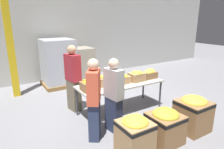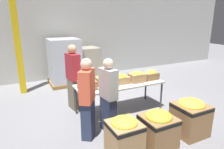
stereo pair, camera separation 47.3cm
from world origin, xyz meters
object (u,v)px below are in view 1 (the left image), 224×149
Objects in this scene: banana_box_1 at (105,80)px; volunteer_0 at (94,100)px; pallet_stack_1 at (75,67)px; pallet_stack_2 at (81,65)px; banana_box_3 at (137,76)px; donation_bin_1 at (165,125)px; pallet_stack_0 at (58,63)px; sorting_table at (121,85)px; banana_box_2 at (121,79)px; volunteer_1 at (114,96)px; volunteer_2 at (73,79)px; banana_box_0 at (90,85)px; support_pillar at (8,31)px; donation_bin_2 at (193,112)px; banana_box_4 at (149,74)px; donation_bin_0 at (135,135)px.

volunteer_0 is (-0.72, -0.82, -0.08)m from banana_box_1.
pallet_stack_2 is at bearing -26.94° from pallet_stack_1.
donation_bin_1 is at bearing -108.27° from banana_box_3.
pallet_stack_0 is (0.42, 3.67, 0.00)m from volunteer_0.
volunteer_0 is at bearing -146.48° from sorting_table.
banana_box_2 is 0.45m from banana_box_3.
volunteer_1 is at bearing -107.81° from banana_box_1.
donation_bin_1 is (-0.50, -1.52, -0.54)m from banana_box_3.
sorting_table is at bearing 46.43° from volunteer_2.
sorting_table is 5.68× the size of banana_box_0.
volunteer_0 is (-1.14, -0.76, 0.11)m from sorting_table.
pallet_stack_2 is (1.33, 3.75, -0.19)m from volunteer_0.
banana_box_3 reaches higher than banana_box_2.
pallet_stack_2 is at bearing 9.02° from support_pillar.
banana_box_4 is at bearing 85.79° from donation_bin_2.
banana_box_4 is 2.06m from volunteer_2.
pallet_stack_1 reaches higher than donation_bin_1.
donation_bin_2 is 0.47× the size of pallet_stack_0.
banana_box_3 is 1.74m from volunteer_0.
pallet_stack_2 reaches higher than banana_box_2.
banana_box_2 is (0.91, 0.06, -0.02)m from banana_box_0.
volunteer_2 is at bearing 132.95° from banana_box_1.
donation_bin_2 is (0.79, -1.61, -0.30)m from sorting_table.
banana_box_4 is at bearing 1.91° from banana_box_3.
pallet_stack_2 is at bearing 78.08° from donation_bin_0.
banana_box_3 is (1.35, -0.02, 0.00)m from banana_box_0.
volunteer_2 reaches higher than donation_bin_2.
banana_box_0 is 0.53× the size of donation_bin_0.
pallet_stack_0 is at bearing -174.73° from pallet_stack_2.
sorting_table is 1.96× the size of pallet_stack_1.
banana_box_1 is at bearing -97.38° from pallet_stack_1.
support_pillar is (-2.21, 2.63, 1.11)m from banana_box_2.
banana_box_2 is 0.24× the size of pallet_stack_0.
banana_box_1 is 0.25× the size of volunteer_1.
banana_box_1 is at bearing -84.01° from pallet_stack_0.
sorting_table is at bearing 4.56° from banana_box_0.
support_pillar is (-2.20, 2.61, 1.28)m from sorting_table.
volunteer_1 is at bearing 125.21° from donation_bin_1.
banana_box_3 is 1.30m from volunteer_1.
banana_box_1 is at bearing 33.90° from volunteer_2.
banana_box_4 is 0.24× the size of pallet_stack_0.
banana_box_3 is at bearing -68.71° from volunteer_1.
volunteer_0 is 2.15m from donation_bin_2.
banana_box_1 is at bearing 125.99° from donation_bin_2.
pallet_stack_0 reaches higher than banana_box_2.
volunteer_0 is (-2.05, -0.68, -0.07)m from banana_box_4.
donation_bin_2 is at bearing -79.61° from volunteer_0.
banana_box_4 is 0.35× the size of pallet_stack_1.
pallet_stack_0 reaches higher than pallet_stack_2.
pallet_stack_0 is at bearing 103.99° from banana_box_2.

